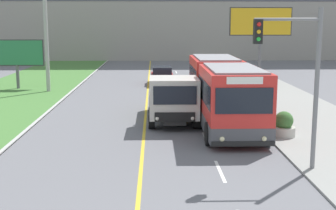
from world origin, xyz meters
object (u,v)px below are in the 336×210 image
dump_truck (173,100)px  car_distant (162,76)px  utility_pole_far (45,16)px  planter_round_near (284,125)px  city_bus (223,92)px  traffic_light_mast (298,68)px  billboard_small (16,54)px  planter_round_second (255,104)px  billboard_large (261,24)px

dump_truck → car_distant: bearing=91.1°
utility_pole_far → planter_round_near: 20.36m
city_bus → traffic_light_mast: bearing=-80.3°
billboard_small → planter_round_second: size_ratio=3.67×
planter_round_second → dump_truck: bearing=-153.6°
utility_pole_far → billboard_small: 4.23m
traffic_light_mast → billboard_large: size_ratio=0.89×
traffic_light_mast → planter_round_second: traffic_light_mast is taller
car_distant → billboard_small: size_ratio=1.03×
car_distant → billboard_small: (-11.14, -2.34, 1.98)m
dump_truck → car_distant: 15.29m
utility_pole_far → traffic_light_mast: size_ratio=1.96×
billboard_small → planter_round_second: bearing=-33.4°
city_bus → billboard_small: 18.88m
billboard_large → city_bus: bearing=-108.8°
dump_truck → billboard_small: (-11.43, 12.94, 1.43)m
utility_pole_far → billboard_large: utility_pole_far is taller
billboard_small → planter_round_near: billboard_small is taller
dump_truck → car_distant: size_ratio=1.46×
dump_truck → planter_round_second: size_ratio=5.52×
city_bus → car_distant: size_ratio=2.67×
car_distant → planter_round_near: (5.07, -18.34, -0.12)m
billboard_large → planter_round_near: size_ratio=5.59×
utility_pole_far → traffic_light_mast: 22.85m
billboard_small → traffic_light_mast: bearing=-53.3°
city_bus → planter_round_second: 3.15m
car_distant → billboard_large: size_ratio=0.68×
dump_truck → utility_pole_far: 14.94m
city_bus → billboard_small: billboard_small is taller
dump_truck → planter_round_near: dump_truck is taller
traffic_light_mast → utility_pole_far: bearing=123.7°
utility_pole_far → planter_round_second: utility_pole_far is taller
city_bus → billboard_small: size_ratio=2.76×
utility_pole_far → planter_round_second: (13.44, -8.99, -4.95)m
city_bus → traffic_light_mast: (1.35, -7.89, 1.97)m
dump_truck → billboard_large: size_ratio=0.99×
billboard_large → planter_round_near: bearing=-99.4°
planter_round_near → planter_round_second: size_ratio=0.99×
planter_round_second → car_distant: bearing=111.0°
city_bus → utility_pole_far: size_ratio=1.05×
utility_pole_far → billboard_small: size_ratio=2.63×
city_bus → utility_pole_far: bearing=135.6°
dump_truck → planter_round_second: dump_truck is taller
city_bus → billboard_small: (-13.96, 12.67, 1.07)m
traffic_light_mast → billboard_large: 24.43m
traffic_light_mast → billboard_small: bearing=126.7°
city_bus → billboard_large: (5.49, 16.16, 3.28)m
dump_truck → billboard_small: bearing=131.5°
car_distant → utility_pole_far: utility_pole_far is taller
billboard_small → planter_round_second: 19.41m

